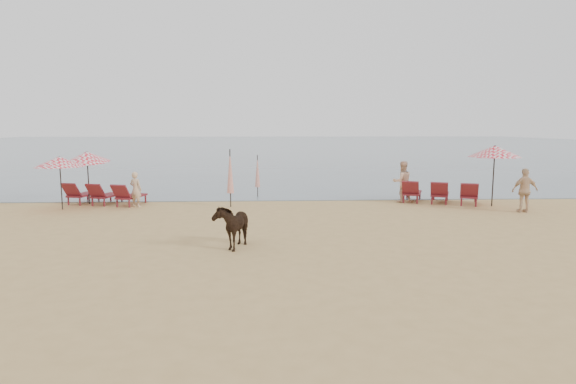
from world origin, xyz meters
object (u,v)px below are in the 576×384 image
at_px(umbrella_closed_right, 257,171).
at_px(beachgoer_right_b, 525,190).
at_px(lounger_cluster_left, 104,194).
at_px(umbrella_open_left_a, 60,162).
at_px(cow, 233,225).
at_px(umbrella_closed_left, 230,172).
at_px(lounger_cluster_right, 440,193).
at_px(umbrella_open_left_b, 87,157).
at_px(beachgoer_right_a, 402,182).
at_px(beachgoer_left, 136,189).
at_px(umbrella_open_right, 495,151).

relative_size(umbrella_closed_right, beachgoer_right_b, 1.16).
xyz_separation_m(lounger_cluster_left, umbrella_open_left_a, (-1.33, -1.11, 1.49)).
bearing_deg(cow, umbrella_closed_left, 110.26).
bearing_deg(lounger_cluster_right, cow, -116.72).
xyz_separation_m(lounger_cluster_left, beachgoer_right_b, (17.24, -2.67, 0.41)).
height_order(lounger_cluster_right, umbrella_open_left_b, umbrella_open_left_b).
xyz_separation_m(umbrella_closed_left, beachgoer_right_b, (11.70, -1.85, -0.63)).
bearing_deg(beachgoer_right_b, cow, 24.44).
height_order(umbrella_open_left_a, umbrella_closed_left, umbrella_closed_left).
bearing_deg(umbrella_closed_right, umbrella_closed_left, -111.59).
bearing_deg(beachgoer_right_a, umbrella_open_left_a, -1.80).
relative_size(lounger_cluster_right, beachgoer_left, 2.41).
distance_m(umbrella_closed_right, beachgoer_right_b, 11.58).
distance_m(umbrella_closed_left, beachgoer_right_a, 7.68).
xyz_separation_m(umbrella_open_right, beachgoer_left, (-15.13, 0.58, -1.59)).
relative_size(umbrella_open_left_b, beachgoer_right_a, 1.30).
relative_size(lounger_cluster_left, lounger_cluster_right, 0.95).
height_order(lounger_cluster_left, umbrella_open_left_b, umbrella_open_left_b).
bearing_deg(umbrella_open_right, beachgoer_left, -158.80).
bearing_deg(cow, beachgoer_right_a, 63.66).
bearing_deg(umbrella_open_left_a, beachgoer_left, 21.25).
height_order(umbrella_closed_left, beachgoer_left, umbrella_closed_left).
xyz_separation_m(umbrella_closed_left, cow, (0.54, -6.87, -0.87)).
height_order(umbrella_open_right, cow, umbrella_open_right).
height_order(umbrella_open_right, beachgoer_left, umbrella_open_right).
relative_size(umbrella_open_left_b, cow, 1.60).
distance_m(lounger_cluster_right, umbrella_closed_right, 8.42).
distance_m(lounger_cluster_right, beachgoer_right_a, 1.69).
relative_size(lounger_cluster_left, umbrella_open_right, 1.32).
relative_size(lounger_cluster_left, beachgoer_right_b, 1.96).
height_order(lounger_cluster_left, umbrella_open_right, umbrella_open_right).
bearing_deg(beachgoer_right_a, umbrella_open_left_b, -7.31).
xyz_separation_m(beachgoer_right_a, beachgoer_right_b, (4.10, -2.80, -0.05)).
xyz_separation_m(lounger_cluster_right, umbrella_closed_left, (-9.17, -0.50, 1.03)).
bearing_deg(umbrella_open_left_a, lounger_cluster_left, 50.94).
xyz_separation_m(cow, beachgoer_right_b, (11.16, 5.02, 0.24)).
bearing_deg(beachgoer_right_a, umbrella_closed_right, -22.41).
bearing_deg(umbrella_open_left_a, cow, -30.36).
relative_size(umbrella_open_left_a, beachgoer_right_a, 1.18).
bearing_deg(umbrella_open_left_a, umbrella_closed_left, 13.64).
relative_size(umbrella_open_right, umbrella_closed_right, 1.28).
height_order(lounger_cluster_right, umbrella_closed_left, umbrella_closed_left).
relative_size(umbrella_open_left_a, cow, 1.46).
height_order(umbrella_open_left_a, umbrella_open_left_b, umbrella_open_left_b).
xyz_separation_m(cow, beachgoer_left, (-4.54, 7.09, 0.11)).
distance_m(lounger_cluster_right, beachgoer_right_b, 3.48).
bearing_deg(umbrella_open_left_a, umbrella_closed_right, 32.30).
distance_m(umbrella_closed_right, beachgoer_right_a, 6.76).
relative_size(umbrella_open_left_a, beachgoer_left, 1.46).
height_order(umbrella_closed_left, beachgoer_right_b, umbrella_closed_left).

